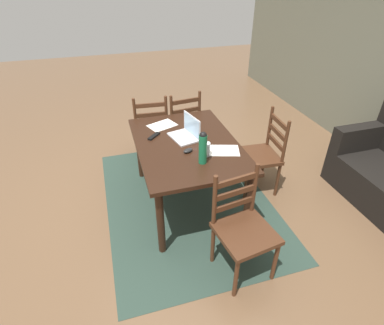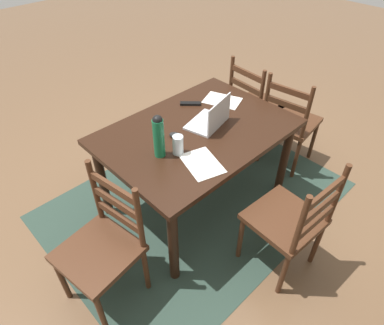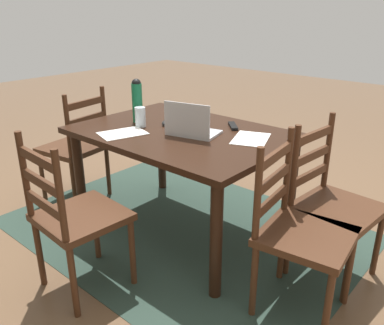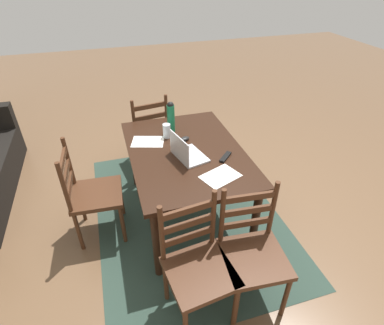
{
  "view_description": "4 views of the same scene",
  "coord_description": "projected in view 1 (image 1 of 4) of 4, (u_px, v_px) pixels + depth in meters",
  "views": [
    {
      "loc": [
        2.6,
        -0.72,
        2.29
      ],
      "look_at": [
        0.02,
        0.05,
        0.52
      ],
      "focal_mm": 28.61,
      "sensor_mm": 36.0,
      "label": 1
    },
    {
      "loc": [
        1.46,
        1.46,
        2.19
      ],
      "look_at": [
        0.08,
        0.02,
        0.49
      ],
      "focal_mm": 31.54,
      "sensor_mm": 36.0,
      "label": 2
    },
    {
      "loc": [
        -1.76,
        1.92,
        1.55
      ],
      "look_at": [
        0.03,
        -0.15,
        0.48
      ],
      "focal_mm": 37.6,
      "sensor_mm": 36.0,
      "label": 3
    },
    {
      "loc": [
        -2.27,
        0.63,
        2.24
      ],
      "look_at": [
        0.01,
        -0.06,
        0.61
      ],
      "focal_mm": 28.88,
      "sensor_mm": 36.0,
      "label": 4
    }
  ],
  "objects": [
    {
      "name": "ground_plane",
      "position": [
        187.0,
        200.0,
        3.51
      ],
      "size": [
        14.0,
        14.0,
        0.0
      ],
      "primitive_type": "plane",
      "color": "brown"
    },
    {
      "name": "area_rug",
      "position": [
        187.0,
        200.0,
        3.51
      ],
      "size": [
        2.43,
        1.78,
        0.01
      ],
      "primitive_type": "cube",
      "color": "#2D4238",
      "rests_on": "ground"
    },
    {
      "name": "dining_table",
      "position": [
        187.0,
        151.0,
        3.14
      ],
      "size": [
        1.42,
        1.0,
        0.76
      ],
      "color": "black",
      "rests_on": "ground"
    },
    {
      "name": "chair_left_far",
      "position": [
        181.0,
        124.0,
        4.1
      ],
      "size": [
        0.49,
        0.49,
        0.95
      ],
      "color": "#4C2B19",
      "rests_on": "ground"
    },
    {
      "name": "chair_left_near",
      "position": [
        151.0,
        128.0,
        4.01
      ],
      "size": [
        0.47,
        0.47,
        0.95
      ],
      "color": "#4C2B19",
      "rests_on": "ground"
    },
    {
      "name": "chair_far_head",
      "position": [
        261.0,
        155.0,
        3.46
      ],
      "size": [
        0.47,
        0.47,
        0.95
      ],
      "color": "#4C2B19",
      "rests_on": "ground"
    },
    {
      "name": "chair_right_far",
      "position": [
        243.0,
        229.0,
        2.5
      ],
      "size": [
        0.5,
        0.5,
        0.95
      ],
      "color": "#4C2B19",
      "rests_on": "ground"
    },
    {
      "name": "laptop",
      "position": [
        187.0,
        132.0,
        3.16
      ],
      "size": [
        0.36,
        0.29,
        0.23
      ],
      "color": "silver",
      "rests_on": "dining_table"
    },
    {
      "name": "water_bottle",
      "position": [
        203.0,
        147.0,
        2.7
      ],
      "size": [
        0.07,
        0.07,
        0.31
      ],
      "color": "#197247",
      "rests_on": "dining_table"
    },
    {
      "name": "drinking_glass",
      "position": [
        206.0,
        149.0,
        2.85
      ],
      "size": [
        0.07,
        0.07,
        0.14
      ],
      "primitive_type": "cylinder",
      "color": "silver",
      "rests_on": "dining_table"
    },
    {
      "name": "computer_mouse",
      "position": [
        188.0,
        151.0,
        2.93
      ],
      "size": [
        0.09,
        0.12,
        0.03
      ],
      "primitive_type": "ellipsoid",
      "rotation": [
        0.0,
        0.0,
        0.4
      ],
      "color": "black",
      "rests_on": "dining_table"
    },
    {
      "name": "tv_remote",
      "position": [
        154.0,
        136.0,
        3.19
      ],
      "size": [
        0.15,
        0.15,
        0.02
      ],
      "primitive_type": "cube",
      "rotation": [
        0.0,
        0.0,
        0.79
      ],
      "color": "black",
      "rests_on": "dining_table"
    },
    {
      "name": "paper_stack_left",
      "position": [
        224.0,
        150.0,
        2.96
      ],
      "size": [
        0.29,
        0.35,
        0.0
      ],
      "primitive_type": "cube",
      "rotation": [
        0.0,
        0.0,
        -0.3
      ],
      "color": "white",
      "rests_on": "dining_table"
    },
    {
      "name": "paper_stack_right",
      "position": [
        162.0,
        125.0,
        3.41
      ],
      "size": [
        0.3,
        0.35,
        0.0
      ],
      "primitive_type": "cube",
      "rotation": [
        0.0,
        0.0,
        0.38
      ],
      "color": "white",
      "rests_on": "dining_table"
    }
  ]
}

